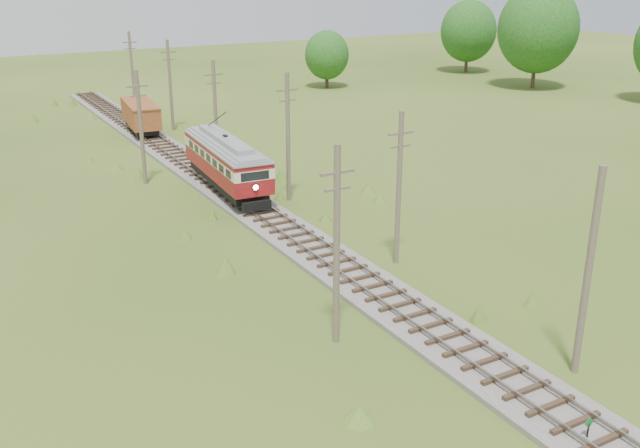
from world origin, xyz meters
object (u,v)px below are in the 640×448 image
switch_marker (588,428)px  gravel_pile (218,148)px  streetcar (226,159)px  gondola (141,115)px

switch_marker → gravel_pile: bearing=84.8°
streetcar → gravel_pile: streetcar is taller
streetcar → gondola: size_ratio=1.49×
switch_marker → gondola: 54.76m
gondola → gravel_pile: bearing=-63.2°
switch_marker → gravel_pile: (4.03, 44.40, -0.14)m
gravel_pile → switch_marker: bearing=-95.2°
switch_marker → gondola: (0.20, 54.75, 1.37)m
streetcar → gravel_pile: bearing=75.5°
gondola → streetcar: bearing=-83.5°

